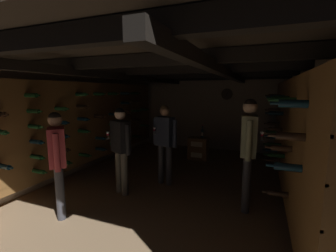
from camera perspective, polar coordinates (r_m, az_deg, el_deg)
The scene contains 8 objects.
ground_plane at distance 4.85m, azimuth 0.99°, elevation -13.97°, with size 8.40×8.40×0.00m, color #8C7051.
room_shell at distance 4.75m, azimuth 2.15°, elevation 3.27°, with size 4.72×6.52×2.41m.
wine_crate_stack at distance 6.45m, azimuth 7.41°, elevation -5.45°, with size 0.52×0.35×0.60m.
display_bottle at distance 6.38m, azimuth 8.45°, elevation -1.63°, with size 0.08×0.08×0.35m.
person_host_center at distance 4.57m, azimuth -0.83°, elevation -2.83°, with size 0.53×0.33×1.59m.
person_guest_mid_left at distance 4.22m, azimuth -11.56°, elevation -4.17°, with size 0.50×0.34×1.57m.
person_guest_near_left at distance 3.74m, azimuth -25.53°, elevation -6.56°, with size 0.41×0.40×1.57m.
person_guest_mid_right at distance 3.75m, azimuth 19.15°, elevation -4.07°, with size 0.34×0.54×1.75m.
Camera 1 is at (1.60, -4.18, 1.86)m, focal length 24.78 mm.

